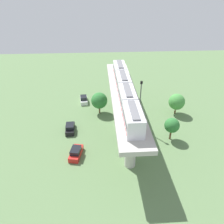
% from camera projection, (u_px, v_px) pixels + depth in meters
% --- Properties ---
extents(ground_plane, '(120.00, 120.00, 0.00)m').
position_uv_depth(ground_plane, '(123.00, 127.00, 48.21)').
color(ground_plane, '#5B7A4C').
extents(viaduct, '(5.20, 35.80, 8.48)m').
position_uv_depth(viaduct, '(123.00, 101.00, 44.83)').
color(viaduct, '#B7B2AA').
rests_on(viaduct, ground).
extents(train, '(2.64, 27.45, 3.24)m').
position_uv_depth(train, '(125.00, 90.00, 41.50)').
color(train, silver).
rests_on(train, viaduct).
extents(parked_car_black, '(1.94, 4.26, 1.76)m').
position_uv_depth(parked_car_black, '(70.00, 128.00, 46.57)').
color(parked_car_black, black).
rests_on(parked_car_black, ground).
extents(parked_car_white, '(2.17, 4.35, 1.76)m').
position_uv_depth(parked_car_white, '(84.00, 100.00, 57.92)').
color(parked_car_white, white).
rests_on(parked_car_white, ground).
extents(parked_car_red, '(2.56, 4.47, 1.76)m').
position_uv_depth(parked_car_red, '(76.00, 153.00, 39.87)').
color(parked_car_red, red).
rests_on(parked_car_red, ground).
extents(tree_near_viaduct, '(3.00, 3.00, 4.84)m').
position_uv_depth(tree_near_viaduct, '(172.00, 125.00, 42.90)').
color(tree_near_viaduct, brown).
rests_on(tree_near_viaduct, ground).
extents(tree_mid_lot, '(3.84, 3.84, 5.16)m').
position_uv_depth(tree_mid_lot, '(177.00, 102.00, 51.57)').
color(tree_mid_lot, brown).
rests_on(tree_mid_lot, ground).
extents(tree_far_corner, '(3.90, 3.90, 5.33)m').
position_uv_depth(tree_far_corner, '(99.00, 101.00, 51.78)').
color(tree_far_corner, brown).
rests_on(tree_far_corner, ground).
extents(signal_post, '(0.44, 0.28, 11.08)m').
position_uv_depth(signal_post, '(140.00, 104.00, 44.92)').
color(signal_post, '#4C4C51').
rests_on(signal_post, ground).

